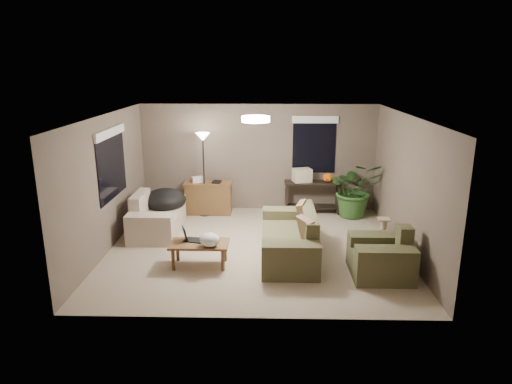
{
  "coord_description": "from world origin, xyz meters",
  "views": [
    {
      "loc": [
        0.21,
        -8.07,
        3.36
      ],
      "look_at": [
        0.0,
        0.2,
        1.05
      ],
      "focal_mm": 32.0,
      "sensor_mm": 36.0,
      "label": 1
    }
  ],
  "objects_px": {
    "console_table": "(312,195)",
    "floor_lamp": "(203,147)",
    "loveseat": "(156,219)",
    "desk": "(209,198)",
    "houseplant": "(355,195)",
    "papasan_chair": "(165,204)",
    "armchair": "(382,258)",
    "coffee_table": "(199,246)",
    "main_sofa": "(291,240)",
    "cat_scratching_post": "(383,232)"
  },
  "relations": [
    {
      "from": "houseplant",
      "to": "papasan_chair",
      "type": "bearing_deg",
      "value": -171.3
    },
    {
      "from": "houseplant",
      "to": "desk",
      "type": "bearing_deg",
      "value": 177.36
    },
    {
      "from": "armchair",
      "to": "coffee_table",
      "type": "bearing_deg",
      "value": 174.6
    },
    {
      "from": "armchair",
      "to": "cat_scratching_post",
      "type": "bearing_deg",
      "value": 75.34
    },
    {
      "from": "main_sofa",
      "to": "desk",
      "type": "height_order",
      "value": "main_sofa"
    },
    {
      "from": "main_sofa",
      "to": "cat_scratching_post",
      "type": "xyz_separation_m",
      "value": [
        1.83,
        0.66,
        -0.08
      ]
    },
    {
      "from": "papasan_chair",
      "to": "floor_lamp",
      "type": "bearing_deg",
      "value": 41.13
    },
    {
      "from": "floor_lamp",
      "to": "loveseat",
      "type": "bearing_deg",
      "value": -125.32
    },
    {
      "from": "coffee_table",
      "to": "console_table",
      "type": "xyz_separation_m",
      "value": [
        2.21,
        3.01,
        0.08
      ]
    },
    {
      "from": "main_sofa",
      "to": "houseplant",
      "type": "distance_m",
      "value": 2.77
    },
    {
      "from": "cat_scratching_post",
      "to": "main_sofa",
      "type": "bearing_deg",
      "value": -160.11
    },
    {
      "from": "console_table",
      "to": "floor_lamp",
      "type": "xyz_separation_m",
      "value": [
        -2.49,
        -0.23,
        1.16
      ]
    },
    {
      "from": "console_table",
      "to": "loveseat",
      "type": "bearing_deg",
      "value": -156.76
    },
    {
      "from": "main_sofa",
      "to": "console_table",
      "type": "xyz_separation_m",
      "value": [
        0.62,
        2.53,
        0.14
      ]
    },
    {
      "from": "desk",
      "to": "console_table",
      "type": "relative_size",
      "value": 0.85
    },
    {
      "from": "coffee_table",
      "to": "houseplant",
      "type": "relative_size",
      "value": 0.78
    },
    {
      "from": "desk",
      "to": "main_sofa",
      "type": "bearing_deg",
      "value": -53.46
    },
    {
      "from": "coffee_table",
      "to": "console_table",
      "type": "relative_size",
      "value": 0.77
    },
    {
      "from": "loveseat",
      "to": "papasan_chair",
      "type": "relative_size",
      "value": 1.45
    },
    {
      "from": "desk",
      "to": "papasan_chair",
      "type": "distance_m",
      "value": 1.16
    },
    {
      "from": "main_sofa",
      "to": "papasan_chair",
      "type": "bearing_deg",
      "value": 148.31
    },
    {
      "from": "loveseat",
      "to": "houseplant",
      "type": "xyz_separation_m",
      "value": [
        4.29,
        1.18,
        0.2
      ]
    },
    {
      "from": "coffee_table",
      "to": "desk",
      "type": "xyz_separation_m",
      "value": [
        -0.2,
        2.91,
        0.02
      ]
    },
    {
      "from": "loveseat",
      "to": "floor_lamp",
      "type": "height_order",
      "value": "floor_lamp"
    },
    {
      "from": "loveseat",
      "to": "floor_lamp",
      "type": "xyz_separation_m",
      "value": [
        0.85,
        1.2,
        1.3
      ]
    },
    {
      "from": "coffee_table",
      "to": "floor_lamp",
      "type": "xyz_separation_m",
      "value": [
        -0.28,
        2.78,
        1.24
      ]
    },
    {
      "from": "console_table",
      "to": "cat_scratching_post",
      "type": "xyz_separation_m",
      "value": [
        1.21,
        -1.87,
        -0.22
      ]
    },
    {
      "from": "coffee_table",
      "to": "console_table",
      "type": "distance_m",
      "value": 3.74
    },
    {
      "from": "main_sofa",
      "to": "loveseat",
      "type": "xyz_separation_m",
      "value": [
        -2.73,
        1.09,
        0.0
      ]
    },
    {
      "from": "console_table",
      "to": "houseplant",
      "type": "height_order",
      "value": "houseplant"
    },
    {
      "from": "desk",
      "to": "cat_scratching_post",
      "type": "bearing_deg",
      "value": -25.95
    },
    {
      "from": "desk",
      "to": "floor_lamp",
      "type": "distance_m",
      "value": 1.23
    },
    {
      "from": "papasan_chair",
      "to": "cat_scratching_post",
      "type": "bearing_deg",
      "value": -12.22
    },
    {
      "from": "armchair",
      "to": "papasan_chair",
      "type": "height_order",
      "value": "armchair"
    },
    {
      "from": "houseplant",
      "to": "coffee_table",
      "type": "bearing_deg",
      "value": -138.93
    },
    {
      "from": "desk",
      "to": "floor_lamp",
      "type": "height_order",
      "value": "floor_lamp"
    },
    {
      "from": "desk",
      "to": "cat_scratching_post",
      "type": "relative_size",
      "value": 2.2
    },
    {
      "from": "armchair",
      "to": "houseplant",
      "type": "relative_size",
      "value": 0.78
    },
    {
      "from": "papasan_chair",
      "to": "cat_scratching_post",
      "type": "height_order",
      "value": "papasan_chair"
    },
    {
      "from": "main_sofa",
      "to": "cat_scratching_post",
      "type": "distance_m",
      "value": 1.95
    },
    {
      "from": "desk",
      "to": "papasan_chair",
      "type": "relative_size",
      "value": 1.0
    },
    {
      "from": "main_sofa",
      "to": "coffee_table",
      "type": "distance_m",
      "value": 1.67
    },
    {
      "from": "loveseat",
      "to": "floor_lamp",
      "type": "distance_m",
      "value": 1.97
    },
    {
      "from": "armchair",
      "to": "coffee_table",
      "type": "distance_m",
      "value": 3.06
    },
    {
      "from": "main_sofa",
      "to": "coffee_table",
      "type": "bearing_deg",
      "value": -163.24
    },
    {
      "from": "papasan_chair",
      "to": "floor_lamp",
      "type": "distance_m",
      "value": 1.52
    },
    {
      "from": "cat_scratching_post",
      "to": "desk",
      "type": "bearing_deg",
      "value": 154.05
    },
    {
      "from": "console_table",
      "to": "cat_scratching_post",
      "type": "distance_m",
      "value": 2.24
    },
    {
      "from": "papasan_chair",
      "to": "houseplant",
      "type": "xyz_separation_m",
      "value": [
        4.2,
        0.64,
        0.04
      ]
    },
    {
      "from": "papasan_chair",
      "to": "desk",
      "type": "bearing_deg",
      "value": 43.51
    }
  ]
}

